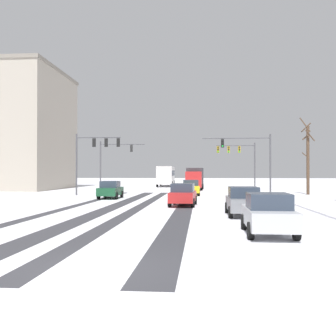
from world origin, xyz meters
TOP-DOWN VIEW (x-y plane):
  - ground_plane at (0.00, 0.00)m, footprint 300.00×300.00m
  - wheel_track_left_lane at (-3.28, 17.42)m, footprint 1.20×38.31m
  - wheel_track_right_lane at (-6.20, 17.42)m, footprint 0.77×38.31m
  - wheel_track_center at (-1.40, 17.42)m, footprint 0.84×38.31m
  - wheel_track_oncoming at (1.74, 17.42)m, footprint 1.13×38.31m
  - traffic_signal_far_right at (8.15, 44.76)m, footprint 5.37×0.46m
  - traffic_signal_near_right at (8.18, 32.87)m, footprint 7.32×0.38m
  - traffic_signal_near_left at (-8.39, 30.90)m, footprint 4.78×0.46m
  - traffic_signal_far_left at (-8.66, 40.95)m, footprint 5.89×0.64m
  - car_yellow_cab_lead at (1.79, 31.71)m, footprint 2.00×4.18m
  - car_dark_green_second at (-5.48, 26.00)m, footprint 1.87×4.12m
  - car_red_third at (1.56, 18.64)m, footprint 1.99×4.18m
  - car_grey_fourth at (5.21, 12.51)m, footprint 1.85×4.11m
  - car_silver_fifth at (5.45, 5.90)m, footprint 1.88×4.13m
  - bus_oncoming at (-3.09, 57.54)m, footprint 2.89×11.06m
  - box_truck_delivery at (2.04, 45.11)m, footprint 2.50×7.47m
  - bare_tree_sidewalk_far at (14.45, 33.95)m, footprint 1.57×1.54m

SIDE VIEW (x-z plane):
  - ground_plane at x=0.00m, z-range 0.00..0.00m
  - wheel_track_left_lane at x=-3.28m, z-range 0.00..0.01m
  - wheel_track_right_lane at x=-6.20m, z-range 0.00..0.01m
  - wheel_track_center at x=-1.40m, z-range 0.00..0.01m
  - wheel_track_oncoming at x=1.74m, z-range 0.00..0.01m
  - car_yellow_cab_lead at x=1.79m, z-range 0.01..1.63m
  - car_dark_green_second at x=-5.48m, z-range 0.01..1.63m
  - car_red_third at x=1.56m, z-range 0.01..1.63m
  - car_grey_fourth at x=5.21m, z-range 0.01..1.63m
  - car_silver_fifth at x=5.45m, z-range 0.01..1.63m
  - box_truck_delivery at x=2.04m, z-range 0.12..3.14m
  - bus_oncoming at x=-3.09m, z-range 0.30..3.68m
  - bare_tree_sidewalk_far at x=14.45m, z-range -0.10..8.28m
  - traffic_signal_far_left at x=-8.66m, z-range 1.17..7.67m
  - traffic_signal_near_right at x=8.18m, z-range 1.25..7.75m
  - traffic_signal_near_left at x=-8.39m, z-range 1.50..8.00m
  - traffic_signal_far_right at x=8.15m, z-range 1.52..8.02m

